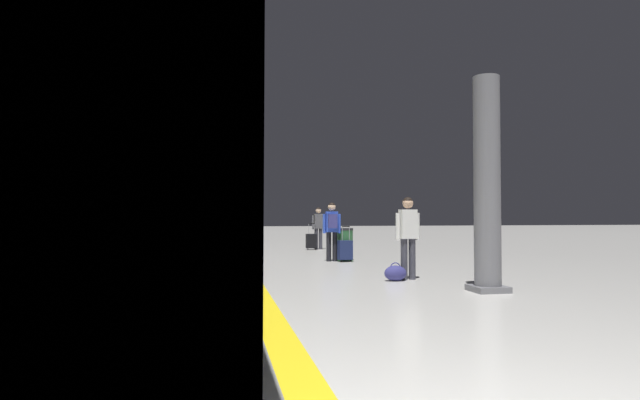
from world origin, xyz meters
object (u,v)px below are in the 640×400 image
(suitcase_near, at_px, (345,250))
(passenger_mid, at_px, (408,232))
(passenger_far, at_px, (318,225))
(suitcase_far, at_px, (311,241))
(high_speed_train, at_px, (137,146))
(platform_pillar, at_px, (487,188))
(waste_bin, at_px, (345,244))
(duffel_bag_mid, at_px, (395,273))
(passenger_near, at_px, (332,226))

(suitcase_near, bearing_deg, passenger_mid, -86.06)
(passenger_mid, relative_size, passenger_far, 1.04)
(suitcase_near, distance_m, suitcase_far, 5.13)
(high_speed_train, distance_m, suitcase_far, 10.76)
(passenger_mid, bearing_deg, passenger_far, 90.00)
(passenger_mid, xyz_separation_m, platform_pillar, (0.72, -1.81, 0.78))
(suitcase_far, bearing_deg, passenger_mid, -88.01)
(suitcase_far, relative_size, platform_pillar, 0.27)
(suitcase_near, height_order, passenger_far, passenger_far)
(high_speed_train, xyz_separation_m, passenger_far, (5.12, 9.64, -1.59))
(passenger_mid, distance_m, waste_bin, 4.53)
(high_speed_train, xyz_separation_m, duffel_bag_mid, (4.80, -0.03, -2.35))
(waste_bin, bearing_deg, passenger_near, -157.02)
(suitcase_near, bearing_deg, duffel_bag_mid, -90.49)
(passenger_mid, distance_m, suitcase_far, 9.27)
(platform_pillar, height_order, waste_bin, platform_pillar)
(suitcase_near, relative_size, waste_bin, 1.07)
(passenger_far, bearing_deg, high_speed_train, -117.99)
(passenger_near, relative_size, suitcase_near, 1.66)
(passenger_near, height_order, duffel_bag_mid, passenger_near)
(duffel_bag_mid, height_order, passenger_far, passenger_far)
(high_speed_train, relative_size, suitcase_near, 30.12)
(duffel_bag_mid, bearing_deg, passenger_near, 93.62)
(passenger_near, distance_m, passenger_mid, 4.37)
(suitcase_far, xyz_separation_m, platform_pillar, (1.04, -11.06, 1.40))
(high_speed_train, bearing_deg, suitcase_near, 41.27)
(waste_bin, bearing_deg, suitcase_near, -103.66)
(duffel_bag_mid, bearing_deg, high_speed_train, 179.64)
(duffel_bag_mid, height_order, suitcase_far, suitcase_far)
(duffel_bag_mid, xyz_separation_m, passenger_far, (0.32, 9.67, 0.75))
(passenger_mid, bearing_deg, suitcase_far, 91.99)
(passenger_near, relative_size, waste_bin, 1.78)
(passenger_near, xyz_separation_m, platform_pillar, (1.32, -6.14, 0.76))
(high_speed_train, relative_size, suitcase_far, 30.05)
(passenger_far, distance_m, waste_bin, 5.03)
(passenger_near, height_order, passenger_far, passenger_near)
(suitcase_far, height_order, waste_bin, suitcase_far)
(high_speed_train, bearing_deg, passenger_near, 44.61)
(passenger_near, bearing_deg, passenger_far, 83.35)
(waste_bin, bearing_deg, duffel_bag_mid, -91.60)
(duffel_bag_mid, height_order, platform_pillar, platform_pillar)
(duffel_bag_mid, relative_size, waste_bin, 0.48)
(suitcase_near, height_order, passenger_mid, passenger_mid)
(duffel_bag_mid, xyz_separation_m, waste_bin, (0.13, 4.66, 0.30))
(passenger_near, relative_size, suitcase_far, 1.66)
(passenger_near, xyz_separation_m, suitcase_near, (0.32, -0.21, -0.64))
(passenger_mid, height_order, platform_pillar, platform_pillar)
(platform_pillar, bearing_deg, waste_bin, 98.20)
(suitcase_near, distance_m, passenger_far, 5.43)
(passenger_mid, bearing_deg, waste_bin, 92.42)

